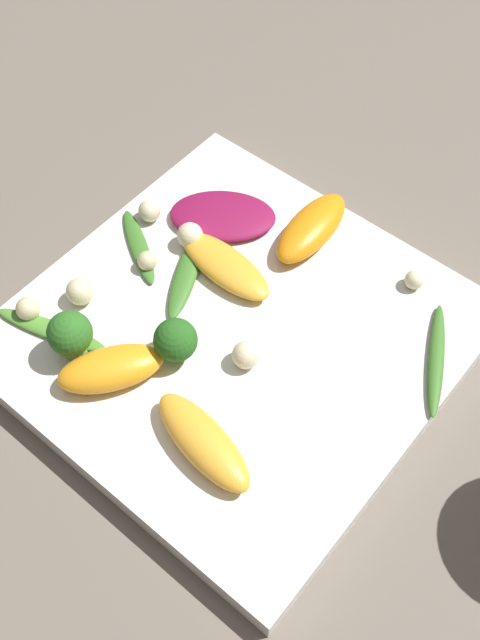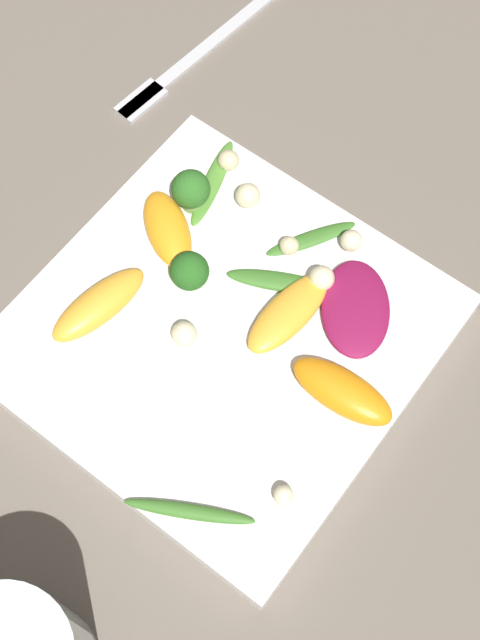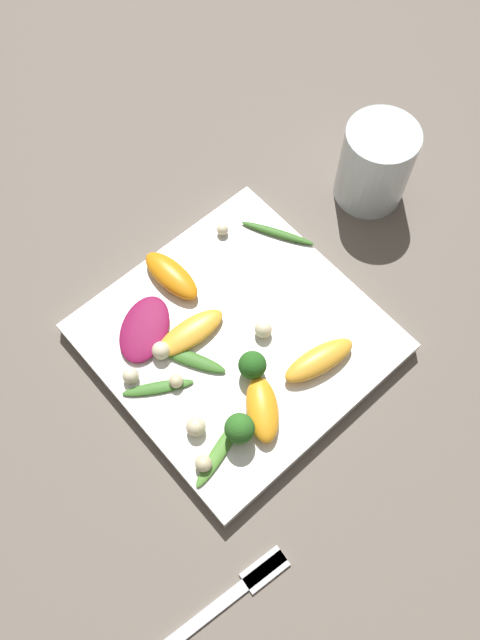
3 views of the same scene
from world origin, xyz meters
TOP-DOWN VIEW (x-y plane):
  - ground_plane at (0.00, 0.00)m, footprint 2.40×2.40m
  - plate at (0.00, 0.00)m, footprint 0.27×0.27m
  - drinking_glass at (-0.25, -0.04)m, footprint 0.08×0.08m
  - fork at (0.18, 0.18)m, footprint 0.20×0.04m
  - radicchio_leaf_0 at (0.07, -0.07)m, footprint 0.09×0.08m
  - orange_segment_0 at (0.04, -0.03)m, footprint 0.08×0.04m
  - orange_segment_1 at (0.01, -0.09)m, footprint 0.04×0.08m
  - orange_segment_2 at (0.04, 0.08)m, footprint 0.06×0.07m
  - orange_segment_3 at (-0.04, 0.08)m, footprint 0.08×0.04m
  - broccoli_floret_0 at (0.07, 0.08)m, footprint 0.03×0.03m
  - broccoli_floret_1 at (0.02, 0.04)m, footprint 0.03×0.03m
  - arugula_sprig_0 at (0.10, -0.01)m, footprint 0.07×0.05m
  - arugula_sprig_1 at (0.05, -0.01)m, footprint 0.05×0.08m
  - arugula_sprig_2 at (-0.11, -0.06)m, footprint 0.05×0.08m
  - arugula_sprig_3 at (0.09, 0.08)m, footprint 0.08×0.04m
  - macadamia_nut_0 at (0.11, -0.03)m, footprint 0.02×0.02m
  - macadamia_nut_1 at (0.10, 0.05)m, footprint 0.02×0.02m
  - macadamia_nut_2 at (-0.02, 0.02)m, footprint 0.02×0.02m
  - macadamia_nut_3 at (0.08, 0.00)m, footprint 0.01×0.01m
  - macadamia_nut_4 at (0.07, -0.03)m, footprint 0.02×0.02m
  - macadamia_nut_5 at (-0.07, -0.10)m, footprint 0.01×0.01m
  - macadamia_nut_6 at (0.11, 0.08)m, footprint 0.02×0.02m

SIDE VIEW (x-z plane):
  - ground_plane at x=0.00m, z-range 0.00..0.00m
  - fork at x=0.18m, z-range 0.00..0.01m
  - plate at x=0.00m, z-range 0.00..0.02m
  - arugula_sprig_0 at x=0.10m, z-range 0.02..0.02m
  - arugula_sprig_3 at x=0.09m, z-range 0.02..0.03m
  - arugula_sprig_2 at x=-0.11m, z-range 0.02..0.03m
  - arugula_sprig_1 at x=0.05m, z-range 0.02..0.03m
  - radicchio_leaf_0 at x=0.07m, z-range 0.02..0.03m
  - macadamia_nut_5 at x=-0.07m, z-range 0.02..0.03m
  - orange_segment_0 at x=0.04m, z-range 0.02..0.03m
  - macadamia_nut_3 at x=0.08m, z-range 0.02..0.03m
  - macadamia_nut_6 at x=0.11m, z-range 0.02..0.04m
  - macadamia_nut_0 at x=0.11m, z-range 0.02..0.04m
  - macadamia_nut_2 at x=-0.02m, z-range 0.02..0.04m
  - orange_segment_3 at x=-0.04m, z-range 0.02..0.04m
  - macadamia_nut_4 at x=0.07m, z-range 0.02..0.04m
  - macadamia_nut_1 at x=0.10m, z-range 0.02..0.04m
  - orange_segment_1 at x=0.01m, z-range 0.02..0.04m
  - orange_segment_2 at x=0.04m, z-range 0.02..0.04m
  - broccoli_floret_1 at x=0.02m, z-range 0.02..0.05m
  - broccoli_floret_0 at x=0.07m, z-range 0.02..0.06m
  - drinking_glass at x=-0.25m, z-range 0.00..0.10m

